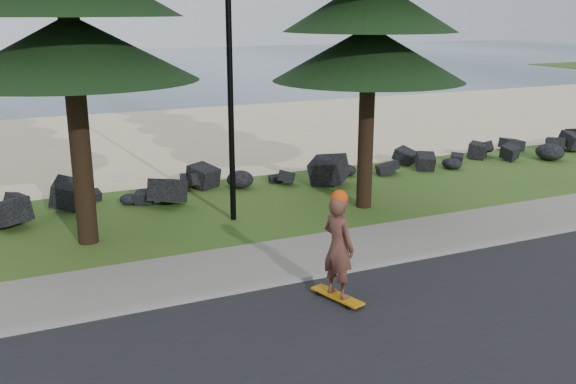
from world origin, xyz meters
name	(u,v)px	position (x,y,z in m)	size (l,w,h in m)	color
ground	(286,264)	(0.00, 0.00, 0.00)	(160.00, 160.00, 0.00)	#305A1C
road	(416,372)	(0.00, -4.50, 0.01)	(160.00, 7.00, 0.02)	black
kerb	(306,277)	(0.00, -0.90, 0.05)	(160.00, 0.20, 0.10)	gray
sidewalk	(282,259)	(0.00, 0.20, 0.04)	(160.00, 2.00, 0.08)	gray
beach_sand	(139,139)	(0.00, 14.50, 0.01)	(160.00, 15.00, 0.01)	beige
ocean	(54,69)	(0.00, 51.00, 0.00)	(160.00, 58.00, 0.01)	#375569
seawall_boulders	(205,195)	(0.00, 5.60, 0.00)	(60.00, 2.40, 1.10)	black
lamp_post	(229,49)	(0.00, 3.20, 4.13)	(0.25, 0.14, 8.14)	black
skateboarder	(338,247)	(0.10, -1.98, 1.03)	(0.61, 1.13, 2.04)	#C7790B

